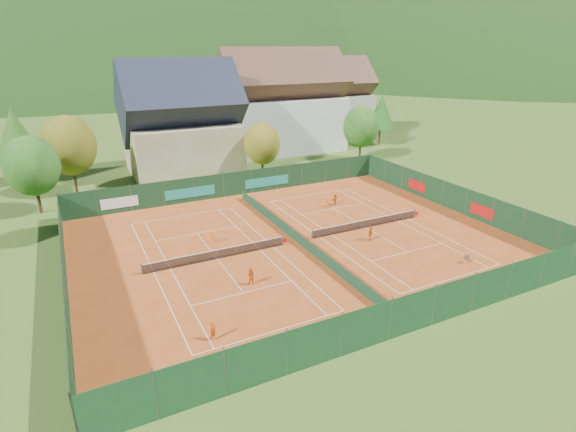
{
  "coord_description": "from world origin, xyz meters",
  "views": [
    {
      "loc": [
        -18.32,
        -34.56,
        17.84
      ],
      "look_at": [
        0.0,
        2.0,
        2.0
      ],
      "focal_mm": 28.0,
      "sensor_mm": 36.0,
      "label": 1
    }
  ],
  "objects_px": {
    "player_right_far_a": "(326,202)",
    "player_right_near": "(370,233)",
    "chalet": "(182,126)",
    "player_right_far_b": "(335,199)",
    "ball_hopper": "(467,257)",
    "hotel_block_a": "(283,108)",
    "player_left_far": "(212,237)",
    "player_left_near": "(213,331)",
    "player_left_mid": "(251,277)",
    "hotel_block_b": "(328,103)"
  },
  "relations": [
    {
      "from": "player_left_far",
      "to": "player_right_far_a",
      "type": "height_order",
      "value": "player_left_far"
    },
    {
      "from": "hotel_block_a",
      "to": "ball_hopper",
      "type": "distance_m",
      "value": 47.16
    },
    {
      "from": "chalet",
      "to": "player_left_near",
      "type": "height_order",
      "value": "chalet"
    },
    {
      "from": "player_right_near",
      "to": "player_right_far_b",
      "type": "distance_m",
      "value": 10.51
    },
    {
      "from": "hotel_block_b",
      "to": "ball_hopper",
      "type": "distance_m",
      "value": 57.92
    },
    {
      "from": "player_left_mid",
      "to": "player_right_far_a",
      "type": "xyz_separation_m",
      "value": [
        14.58,
        12.87,
        -0.1
      ]
    },
    {
      "from": "player_right_far_b",
      "to": "chalet",
      "type": "bearing_deg",
      "value": -84.09
    },
    {
      "from": "player_left_mid",
      "to": "player_right_near",
      "type": "height_order",
      "value": "player_right_near"
    },
    {
      "from": "ball_hopper",
      "to": "player_right_near",
      "type": "bearing_deg",
      "value": 120.98
    },
    {
      "from": "chalet",
      "to": "player_left_mid",
      "type": "relative_size",
      "value": 11.16
    },
    {
      "from": "hotel_block_a",
      "to": "player_right_near",
      "type": "xyz_separation_m",
      "value": [
        -9.54,
        -38.76,
        -6.61
      ]
    },
    {
      "from": "chalet",
      "to": "ball_hopper",
      "type": "bearing_deg",
      "value": -70.82
    },
    {
      "from": "hotel_block_b",
      "to": "ball_hopper",
      "type": "height_order",
      "value": "hotel_block_b"
    },
    {
      "from": "chalet",
      "to": "player_right_near",
      "type": "xyz_separation_m",
      "value": [
        9.46,
        -32.76,
        -5.85
      ]
    },
    {
      "from": "chalet",
      "to": "player_right_far_b",
      "type": "bearing_deg",
      "value": -62.18
    },
    {
      "from": "ball_hopper",
      "to": "player_left_near",
      "type": "bearing_deg",
      "value": -178.58
    },
    {
      "from": "player_right_near",
      "to": "player_right_far_a",
      "type": "xyz_separation_m",
      "value": [
        1.1,
        10.06,
        -0.15
      ]
    },
    {
      "from": "hotel_block_a",
      "to": "player_left_mid",
      "type": "xyz_separation_m",
      "value": [
        -23.02,
        -41.58,
        -6.66
      ]
    },
    {
      "from": "ball_hopper",
      "to": "hotel_block_a",
      "type": "bearing_deg",
      "value": 83.91
    },
    {
      "from": "chalet",
      "to": "player_right_far_b",
      "type": "height_order",
      "value": "chalet"
    },
    {
      "from": "player_left_near",
      "to": "player_right_far_a",
      "type": "distance_m",
      "value": 26.66
    },
    {
      "from": "chalet",
      "to": "ball_hopper",
      "type": "xyz_separation_m",
      "value": [
        14.05,
        -40.4,
        -6.07
      ]
    },
    {
      "from": "player_right_near",
      "to": "player_right_far_b",
      "type": "height_order",
      "value": "player_right_near"
    },
    {
      "from": "ball_hopper",
      "to": "player_right_far_b",
      "type": "xyz_separation_m",
      "value": [
        -2.15,
        17.86,
        0.11
      ]
    },
    {
      "from": "hotel_block_b",
      "to": "player_left_mid",
      "type": "bearing_deg",
      "value": -126.75
    },
    {
      "from": "player_left_near",
      "to": "hotel_block_a",
      "type": "bearing_deg",
      "value": 27.7
    },
    {
      "from": "chalet",
      "to": "player_left_near",
      "type": "distance_m",
      "value": 42.33
    },
    {
      "from": "hotel_block_b",
      "to": "player_right_far_a",
      "type": "xyz_separation_m",
      "value": [
        -22.44,
        -36.7,
        -5.99
      ]
    },
    {
      "from": "player_right_far_b",
      "to": "hotel_block_b",
      "type": "bearing_deg",
      "value": -141.92
    },
    {
      "from": "hotel_block_a",
      "to": "chalet",
      "type": "bearing_deg",
      "value": -162.47
    },
    {
      "from": "ball_hopper",
      "to": "player_left_near",
      "type": "relative_size",
      "value": 0.58
    },
    {
      "from": "player_left_near",
      "to": "ball_hopper",
      "type": "bearing_deg",
      "value": -30.21
    },
    {
      "from": "player_right_near",
      "to": "player_right_far_b",
      "type": "bearing_deg",
      "value": 39.46
    },
    {
      "from": "hotel_block_a",
      "to": "ball_hopper",
      "type": "height_order",
      "value": "hotel_block_a"
    },
    {
      "from": "player_left_far",
      "to": "player_right_far_b",
      "type": "relative_size",
      "value": 0.99
    },
    {
      "from": "player_left_near",
      "to": "player_left_mid",
      "type": "xyz_separation_m",
      "value": [
        4.84,
        5.39,
        0.04
      ]
    },
    {
      "from": "player_right_far_a",
      "to": "player_right_near",
      "type": "bearing_deg",
      "value": 93.6
    },
    {
      "from": "player_right_near",
      "to": "hotel_block_b",
      "type": "bearing_deg",
      "value": 26.14
    },
    {
      "from": "hotel_block_a",
      "to": "player_left_near",
      "type": "height_order",
      "value": "hotel_block_a"
    },
    {
      "from": "hotel_block_b",
      "to": "player_left_near",
      "type": "bearing_deg",
      "value": -127.29
    },
    {
      "from": "player_left_mid",
      "to": "player_right_far_a",
      "type": "relative_size",
      "value": 1.15
    },
    {
      "from": "player_right_far_a",
      "to": "player_right_far_b",
      "type": "bearing_deg",
      "value": -163.26
    },
    {
      "from": "ball_hopper",
      "to": "hotel_block_b",
      "type": "bearing_deg",
      "value": 70.79
    },
    {
      "from": "player_right_far_a",
      "to": "player_right_far_b",
      "type": "relative_size",
      "value": 0.95
    },
    {
      "from": "player_right_far_a",
      "to": "player_right_far_b",
      "type": "height_order",
      "value": "player_right_far_b"
    },
    {
      "from": "player_left_mid",
      "to": "hotel_block_b",
      "type": "bearing_deg",
      "value": 91.78
    },
    {
      "from": "ball_hopper",
      "to": "player_left_near",
      "type": "height_order",
      "value": "player_left_near"
    },
    {
      "from": "hotel_block_a",
      "to": "player_left_near",
      "type": "distance_m",
      "value": 55.02
    },
    {
      "from": "chalet",
      "to": "player_right_far_a",
      "type": "relative_size",
      "value": 12.87
    },
    {
      "from": "hotel_block_b",
      "to": "player_left_near",
      "type": "distance_m",
      "value": 69.34
    }
  ]
}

